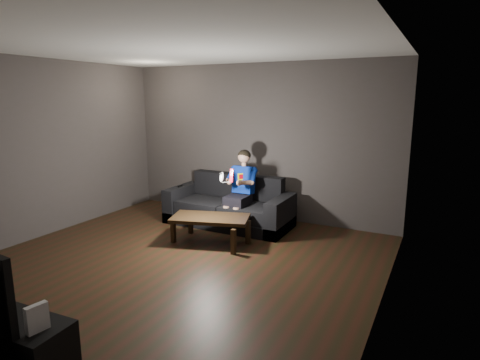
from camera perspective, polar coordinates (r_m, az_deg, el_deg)
The scene contains 12 objects.
floor at distance 5.33m, azimuth -9.32°, elevation -11.87°, with size 5.00×5.00×0.00m, color black.
back_wall at distance 7.09m, azimuth 2.46°, elevation 5.45°, with size 5.00×0.04×2.70m, color #413C39.
left_wall at distance 6.75m, azimuth -27.08°, elevation 3.89°, with size 0.04×5.00×2.70m, color #413C39.
right_wall at distance 3.99m, azimuth 20.16°, elevation -0.06°, with size 0.04×5.00×2.70m, color #413C39.
ceiling at distance 4.93m, azimuth -10.40°, elevation 18.32°, with size 5.00×5.00×0.02m, color silver.
sofa at distance 6.80m, azimuth -1.52°, elevation -4.14°, with size 2.10×0.91×0.81m.
child at distance 6.53m, azimuth 0.10°, elevation -0.54°, with size 0.50×0.62×1.23m.
wii_remote_red at distance 6.03m, azimuth -1.17°, elevation 0.64°, with size 0.06×0.08×0.21m.
nunchuk_white at distance 6.13m, azimuth -2.61°, elevation 0.43°, with size 0.07×0.10×0.16m.
wii_remote_black at distance 7.15m, azimuth -8.50°, elevation -0.81°, with size 0.06×0.15×0.03m.
coffee_table at distance 5.91m, azimuth -4.24°, elevation -5.71°, with size 1.23×0.87×0.41m.
wii_console at distance 3.31m, azimuth -26.90°, elevation -17.10°, with size 0.05×0.15×0.20m, color white.
Camera 1 is at (2.96, -3.89, 2.11)m, focal length 30.00 mm.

